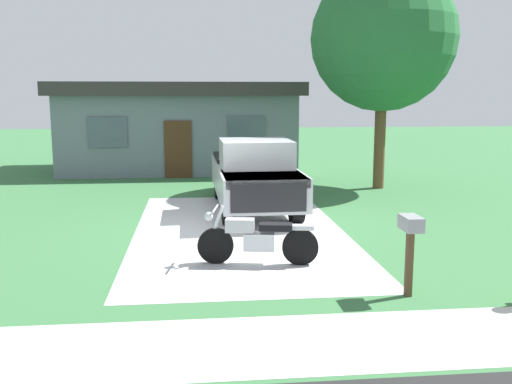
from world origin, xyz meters
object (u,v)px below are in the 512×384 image
object	(u,v)px
mailbox	(410,234)
shade_tree	(383,39)
neighbor_house	(179,126)
pickup_truck	(254,174)
motorcycle	(257,239)

from	to	relation	value
mailbox	shade_tree	distance (m)	11.17
shade_tree	neighbor_house	world-z (taller)	shade_tree
pickup_truck	shade_tree	world-z (taller)	shade_tree
neighbor_house	pickup_truck	bearing A→B (deg)	-75.78
mailbox	neighbor_house	size ratio (longest dim) A/B	0.13
neighbor_house	mailbox	bearing A→B (deg)	-76.21
shade_tree	neighbor_house	size ratio (longest dim) A/B	0.74
shade_tree	neighbor_house	xyz separation A→B (m)	(-6.62, 5.59, -3.01)
pickup_truck	mailbox	world-z (taller)	pickup_truck
motorcycle	neighbor_house	size ratio (longest dim) A/B	0.23
pickup_truck	shade_tree	size ratio (longest dim) A/B	0.80
motorcycle	mailbox	distance (m)	2.93
shade_tree	neighbor_house	distance (m)	9.17
motorcycle	pickup_truck	xyz separation A→B (m)	(0.46, 5.17, 0.48)
motorcycle	shade_tree	bearing A→B (deg)	59.08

